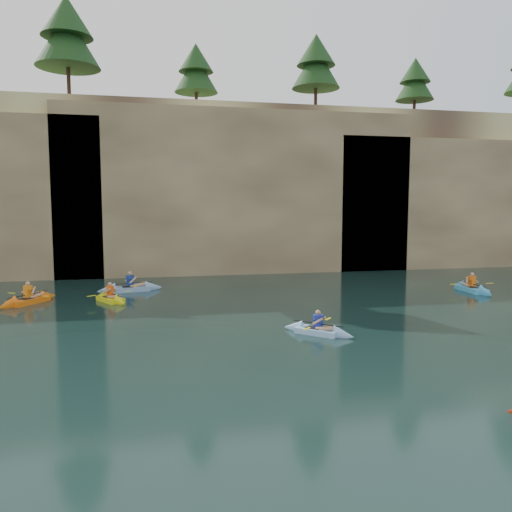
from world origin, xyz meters
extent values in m
plane|color=black|center=(0.00, 0.00, 0.00)|extent=(160.00, 160.00, 0.00)
cube|color=#CABB7B|center=(0.00, 30.00, 6.00)|extent=(70.00, 16.00, 12.00)
cube|color=tan|center=(2.00, 22.60, 5.70)|extent=(24.00, 2.40, 11.40)
cube|color=tan|center=(22.00, 22.60, 4.92)|extent=(26.00, 2.40, 9.84)
cube|color=black|center=(-4.00, 21.95, 1.60)|extent=(3.50, 1.00, 3.20)
cube|color=black|center=(10.00, 21.95, 2.25)|extent=(5.00, 1.00, 4.50)
cube|color=orange|center=(-9.82, 13.84, 0.15)|extent=(2.18, 2.66, 0.29)
cone|color=orange|center=(-9.11, 14.88, 0.15)|extent=(1.19, 1.22, 0.79)
cone|color=orange|center=(-10.52, 12.81, 0.15)|extent=(1.19, 1.22, 0.79)
cube|color=black|center=(-9.90, 13.72, 0.26)|extent=(0.72, 0.73, 0.04)
cube|color=orange|center=(-9.82, 13.84, 0.57)|extent=(0.40, 0.43, 0.53)
sphere|color=tan|center=(-9.82, 13.84, 0.95)|extent=(0.22, 0.22, 0.22)
cylinder|color=black|center=(-9.82, 13.84, 0.43)|extent=(1.36, 1.96, 0.04)
cube|color=#FEFF15|center=(-10.70, 14.45, 0.43)|extent=(0.39, 0.30, 0.02)
cube|color=#FEFF15|center=(-8.93, 13.24, 0.43)|extent=(0.39, 0.30, 0.02)
cube|color=#95C4FA|center=(1.81, 5.60, 0.12)|extent=(2.03, 2.01, 0.24)
cone|color=#95C4FA|center=(2.54, 4.88, 0.12)|extent=(1.01, 1.01, 0.67)
cone|color=#95C4FA|center=(1.09, 6.31, 0.12)|extent=(1.01, 1.01, 0.67)
cube|color=black|center=(1.71, 5.70, 0.21)|extent=(0.69, 0.68, 0.04)
cube|color=#1B2898|center=(1.81, 5.60, 0.47)|extent=(0.35, 0.35, 0.45)
sphere|color=tan|center=(1.81, 5.60, 0.80)|extent=(0.19, 0.19, 0.19)
cylinder|color=black|center=(1.81, 5.60, 0.38)|extent=(1.44, 1.41, 0.04)
cube|color=#FEFF15|center=(2.43, 6.23, 0.38)|extent=(0.35, 0.36, 0.02)
cube|color=#FEFF15|center=(1.19, 4.96, 0.38)|extent=(0.35, 0.36, 0.02)
cube|color=yellow|center=(-6.04, 13.51, 0.13)|extent=(1.76, 2.28, 0.26)
cone|color=yellow|center=(-5.51, 12.62, 0.13)|extent=(1.01, 1.03, 0.71)
cone|color=yellow|center=(-6.57, 14.41, 0.13)|extent=(1.01, 1.03, 0.71)
cube|color=black|center=(-6.11, 13.64, 0.23)|extent=(0.66, 0.70, 0.04)
cube|color=#E25513|center=(-6.04, 13.51, 0.51)|extent=(0.34, 0.38, 0.48)
sphere|color=tan|center=(-6.04, 13.51, 0.85)|extent=(0.20, 0.20, 0.20)
cylinder|color=black|center=(-6.04, 13.51, 0.40)|extent=(1.10, 1.83, 0.04)
cube|color=#FEFF15|center=(-5.22, 14.00, 0.40)|extent=(0.40, 0.28, 0.02)
cube|color=#FEFF15|center=(-6.86, 13.03, 0.40)|extent=(0.40, 0.28, 0.02)
cube|color=#7CA2CF|center=(-5.20, 16.28, 0.15)|extent=(2.85, 1.42, 0.30)
cone|color=#7CA2CF|center=(-3.95, 16.56, 0.15)|extent=(1.12, 1.01, 0.82)
cone|color=#7CA2CF|center=(-6.46, 16.00, 0.15)|extent=(1.12, 1.01, 0.82)
cube|color=black|center=(-5.35, 16.25, 0.27)|extent=(0.65, 0.62, 0.04)
cube|color=navy|center=(-5.20, 16.28, 0.59)|extent=(0.41, 0.31, 0.55)
sphere|color=tan|center=(-5.20, 16.28, 0.98)|extent=(0.23, 0.23, 0.23)
cylinder|color=black|center=(-5.20, 16.28, 0.44)|extent=(2.36, 0.56, 0.04)
cube|color=#FEFF15|center=(-5.44, 17.36, 0.44)|extent=(0.17, 0.43, 0.02)
cube|color=#FEFF15|center=(-4.96, 15.20, 0.44)|extent=(0.17, 0.43, 0.02)
cube|color=#45B1ED|center=(12.92, 12.40, 0.14)|extent=(0.95, 2.83, 0.28)
cone|color=#45B1ED|center=(12.99, 13.71, 0.14)|extent=(0.83, 1.03, 0.78)
cone|color=#45B1ED|center=(12.86, 11.08, 0.14)|extent=(0.83, 1.03, 0.78)
cube|color=black|center=(12.92, 12.25, 0.25)|extent=(0.51, 0.57, 0.04)
cube|color=orange|center=(12.92, 12.40, 0.56)|extent=(0.25, 0.37, 0.52)
sphere|color=tan|center=(12.92, 12.40, 0.93)|extent=(0.22, 0.22, 0.22)
cylinder|color=black|center=(12.92, 12.40, 0.42)|extent=(0.15, 2.30, 0.04)
cube|color=#FEFF15|center=(11.88, 12.45, 0.42)|extent=(0.42, 0.10, 0.02)
cube|color=#FEFF15|center=(13.97, 12.34, 0.42)|extent=(0.42, 0.10, 0.02)
camera|label=1|loc=(-4.07, -11.29, 4.67)|focal=35.00mm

